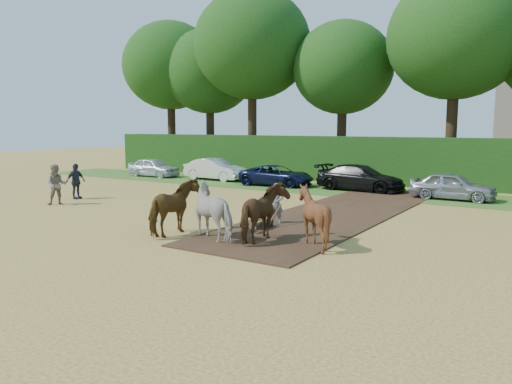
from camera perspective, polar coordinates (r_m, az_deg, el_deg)
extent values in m
plane|color=gold|center=(16.39, -5.26, -5.52)|extent=(120.00, 120.00, 0.00)
cube|color=#472D1C|center=(21.60, 9.44, -2.33)|extent=(4.50, 17.00, 0.05)
cube|color=#38601E|center=(28.59, 12.21, -0.01)|extent=(50.00, 5.00, 0.03)
cube|color=#14380F|center=(32.68, 15.05, 3.45)|extent=(46.00, 1.60, 3.00)
imported|color=tan|center=(25.23, -21.83, 0.77)|extent=(1.16, 1.17, 1.91)
imported|color=#282935|center=(26.96, -19.91, 1.16)|extent=(0.49, 1.08, 1.81)
imported|color=brown|center=(17.20, -9.28, -1.78)|extent=(1.28, 2.33, 1.87)
imported|color=beige|center=(16.47, -4.40, -2.12)|extent=(2.05, 1.81, 1.87)
imported|color=brown|center=(15.87, 0.89, -2.47)|extent=(1.28, 2.33, 1.87)
imported|color=#5A3216|center=(15.41, 6.54, -2.81)|extent=(1.72, 1.88, 1.88)
cube|color=black|center=(18.02, 1.02, -3.78)|extent=(0.41, 0.84, 0.31)
cube|color=brown|center=(17.51, 0.30, -3.60)|extent=(0.25, 1.25, 0.09)
cylinder|color=brown|center=(18.47, 1.09, -2.45)|extent=(0.29, 0.89, 0.66)
cylinder|color=brown|center=(18.32, 2.21, -2.53)|extent=(0.06, 0.91, 0.66)
imported|color=#9B9B92|center=(18.87, 2.36, -1.34)|extent=(0.61, 0.44, 1.57)
imported|color=silver|center=(37.17, -11.63, 2.78)|extent=(4.11, 1.73, 1.39)
imported|color=white|center=(34.22, -4.68, 2.59)|extent=(4.56, 1.69, 1.49)
imported|color=#121838|center=(30.87, 2.38, 1.87)|extent=(4.77, 2.51, 1.28)
imported|color=black|center=(29.15, 11.84, 1.59)|extent=(5.25, 2.41, 1.49)
imported|color=#999CA1|center=(26.89, 21.56, 0.63)|extent=(4.14, 1.72, 1.40)
cylinder|color=#382616|center=(45.96, -9.59, 6.50)|extent=(0.70, 0.70, 5.85)
ellipsoid|color=#163F11|center=(46.26, -9.76, 14.04)|extent=(8.40, 8.40, 7.73)
cylinder|color=#382616|center=(43.78, -5.24, 6.23)|extent=(0.70, 0.70, 5.40)
ellipsoid|color=#163F11|center=(44.01, -5.33, 13.57)|extent=(7.80, 7.80, 7.18)
cylinder|color=#382616|center=(40.06, -0.43, 6.95)|extent=(0.70, 0.70, 6.53)
ellipsoid|color=#163F11|center=(40.54, -0.44, 16.48)|extent=(9.20, 9.20, 8.46)
cylinder|color=#382616|center=(38.11, 9.73, 5.79)|extent=(0.70, 0.70, 5.17)
ellipsoid|color=#163F11|center=(38.33, 9.92, 13.83)|extent=(7.40, 7.40, 6.81)
cylinder|color=#382616|center=(34.77, 21.39, 5.96)|extent=(0.70, 0.70, 6.08)
ellipsoid|color=#163F11|center=(35.21, 21.90, 16.19)|extent=(8.60, 8.60, 7.91)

